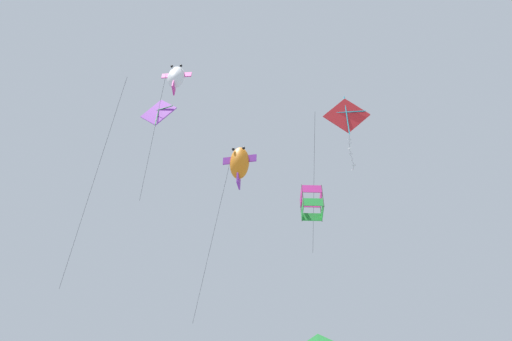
{
  "coord_description": "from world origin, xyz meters",
  "views": [
    {
      "loc": [
        24.86,
        19.59,
        7.51
      ],
      "look_at": [
        3.31,
        3.08,
        24.33
      ],
      "focal_mm": 52.34,
      "sensor_mm": 36.0,
      "label": 1
    }
  ],
  "objects": [
    {
      "name": "kite_diamond_mid_left",
      "position": [
        1.46,
        6.65,
        26.69
      ],
      "size": [
        3.06,
        2.99,
        7.16
      ],
      "rotation": [
        0.2,
        0.0,
        5.45
      ],
      "color": "red"
    },
    {
      "name": "kite_diamond_upper_right",
      "position": [
        6.77,
        0.36,
        26.56
      ],
      "size": [
        3.61,
        4.41,
        9.01
      ],
      "rotation": [
        0.37,
        0.0,
        5.28
      ],
      "color": "purple"
    },
    {
      "name": "kite_fish_far_centre",
      "position": [
        5.66,
        0.21,
        29.33
      ],
      "size": [
        2.05,
        1.5,
        7.53
      ],
      "rotation": [
        0.37,
        0.0,
        5.27
      ],
      "color": "white"
    },
    {
      "name": "kite_fish_near_right",
      "position": [
        3.46,
        2.28,
        24.93
      ],
      "size": [
        2.31,
        2.34,
        8.17
      ],
      "rotation": [
        0.15,
        0.0,
        5.17
      ],
      "color": "orange"
    },
    {
      "name": "kite_box_near_left",
      "position": [
        4.38,
        6.52,
        21.09
      ],
      "size": [
        1.35,
        1.31,
        1.38
      ],
      "rotation": [
        0.33,
        0.0,
        5.41
      ],
      "color": "#DB2D93"
    }
  ]
}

